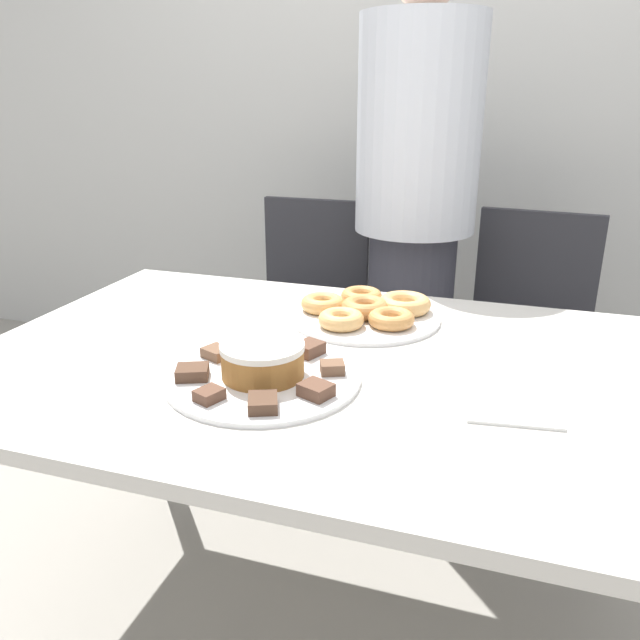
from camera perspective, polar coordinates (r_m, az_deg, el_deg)
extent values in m
plane|color=gray|center=(1.73, -0.08, -26.33)|extent=(12.00, 12.00, 0.00)
cube|color=silver|center=(2.74, 10.96, 20.81)|extent=(8.00, 0.05, 2.60)
cube|color=silver|center=(1.30, -0.09, -4.09)|extent=(1.46, 0.97, 0.03)
cylinder|color=silver|center=(2.08, -14.26, -6.23)|extent=(0.06, 0.06, 0.70)
cylinder|color=silver|center=(1.82, 25.45, -11.65)|extent=(0.06, 0.06, 0.70)
cylinder|color=#383842|center=(2.22, 8.03, -2.27)|extent=(0.29, 0.29, 0.82)
cylinder|color=silver|center=(2.06, 9.06, 17.03)|extent=(0.39, 0.39, 0.65)
cylinder|color=black|center=(2.42, -1.84, -10.77)|extent=(0.44, 0.44, 0.01)
cylinder|color=#262626|center=(2.32, -1.90, -6.26)|extent=(0.06, 0.06, 0.41)
cube|color=#2D2D33|center=(2.23, -1.96, -1.07)|extent=(0.44, 0.44, 0.04)
cube|color=#2D2D33|center=(2.35, -0.34, 5.91)|extent=(0.40, 0.03, 0.42)
cylinder|color=black|center=(2.32, 16.71, -13.33)|extent=(0.44, 0.44, 0.01)
cylinder|color=#262626|center=(2.21, 17.26, -8.70)|extent=(0.06, 0.06, 0.41)
cube|color=#2D2D33|center=(2.11, 17.89, -3.33)|extent=(0.48, 0.48, 0.04)
cube|color=#2D2D33|center=(2.23, 19.14, 4.05)|extent=(0.40, 0.07, 0.42)
cylinder|color=white|center=(1.21, -5.21, -5.27)|extent=(0.38, 0.38, 0.01)
cylinder|color=white|center=(1.52, 4.11, 0.28)|extent=(0.36, 0.36, 0.01)
cylinder|color=#9E662D|center=(1.19, -5.26, -3.88)|extent=(0.16, 0.16, 0.05)
cylinder|color=white|center=(1.18, -5.31, -2.42)|extent=(0.16, 0.16, 0.01)
cube|color=brown|center=(1.32, -5.23, -2.17)|extent=(0.06, 0.07, 0.02)
cube|color=brown|center=(1.29, -9.42, -2.96)|extent=(0.07, 0.06, 0.02)
cube|color=#513828|center=(1.21, -11.59, -4.71)|extent=(0.07, 0.07, 0.02)
cube|color=brown|center=(1.12, -10.10, -6.74)|extent=(0.05, 0.06, 0.02)
cube|color=#513828|center=(1.08, -5.25, -7.55)|extent=(0.07, 0.07, 0.02)
cube|color=brown|center=(1.12, -0.37, -6.40)|extent=(0.07, 0.06, 0.02)
cube|color=brown|center=(1.20, 1.13, -4.37)|extent=(0.06, 0.05, 0.02)
cube|color=brown|center=(1.29, -1.03, -2.63)|extent=(0.07, 0.07, 0.03)
torus|color=#C68447|center=(1.51, 4.13, 1.16)|extent=(0.12, 0.12, 0.04)
torus|color=tan|center=(1.54, 0.25, 1.53)|extent=(0.11, 0.11, 0.04)
torus|color=#E5AD66|center=(1.43, 2.12, 0.04)|extent=(0.11, 0.11, 0.04)
torus|color=#D18E4C|center=(1.45, 6.53, 0.12)|extent=(0.11, 0.11, 0.03)
torus|color=#E5AD66|center=(1.55, 7.73, 1.48)|extent=(0.13, 0.13, 0.04)
torus|color=#D18E4C|center=(1.61, 3.92, 2.19)|extent=(0.11, 0.11, 0.03)
cube|color=white|center=(1.15, 17.17, -7.70)|extent=(0.17, 0.15, 0.01)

